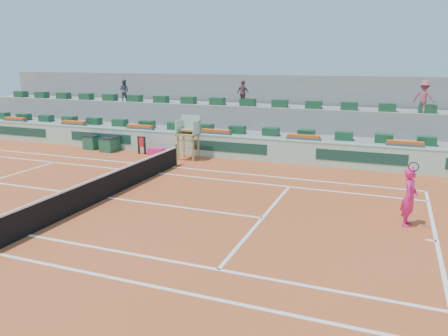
{
  "coord_description": "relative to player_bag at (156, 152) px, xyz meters",
  "views": [
    {
      "loc": [
        10.31,
        -13.79,
        5.35
      ],
      "look_at": [
        4.0,
        2.5,
        1.0
      ],
      "focal_mm": 35.0,
      "sensor_mm": 36.0,
      "label": 1
    }
  ],
  "objects": [
    {
      "name": "court_lines",
      "position": [
        2.19,
        -7.68,
        -0.21
      ],
      "size": [
        23.89,
        11.09,
        0.01
      ],
      "color": "white",
      "rests_on": "ground"
    },
    {
      "name": "seat_row_lower",
      "position": [
        2.19,
        2.12,
        1.21
      ],
      "size": [
        32.9,
        0.6,
        0.44
      ],
      "color": "#184829",
      "rests_on": "seating_tier_lower"
    },
    {
      "name": "drink_cooler_c",
      "position": [
        -4.61,
        0.12,
        0.21
      ],
      "size": [
        0.81,
        0.7,
        0.84
      ],
      "color": "#1B5239",
      "rests_on": "ground"
    },
    {
      "name": "drink_cooler_a",
      "position": [
        -3.1,
        0.41,
        0.21
      ],
      "size": [
        0.65,
        0.56,
        0.84
      ],
      "color": "#1B5239",
      "rests_on": "ground"
    },
    {
      "name": "flower_planters",
      "position": [
        0.69,
        1.32,
        1.12
      ],
      "size": [
        26.8,
        0.36,
        0.28
      ],
      "color": "#4E4E4E",
      "rests_on": "seating_tier_lower"
    },
    {
      "name": "umpire_chair",
      "position": [
        2.19,
        -0.18,
        1.33
      ],
      "size": [
        1.1,
        0.9,
        2.4
      ],
      "color": "olive",
      "rests_on": "ground"
    },
    {
      "name": "spectator_right",
      "position": [
        13.95,
        3.85,
        3.24
      ],
      "size": [
        1.26,
        1.03,
        1.7
      ],
      "primitive_type": "imported",
      "rotation": [
        0.0,
        0.0,
        2.72
      ],
      "color": "#A0505D",
      "rests_on": "seating_tier_upper"
    },
    {
      "name": "drink_cooler_b",
      "position": [
        -3.18,
        -0.17,
        0.21
      ],
      "size": [
        0.84,
        0.73,
        0.84
      ],
      "color": "#1B5239",
      "rests_on": "ground"
    },
    {
      "name": "advertising_hoarding",
      "position": [
        2.21,
        0.82,
        0.42
      ],
      "size": [
        36.0,
        0.34,
        1.26
      ],
      "color": "#A4CFB8",
      "rests_on": "ground"
    },
    {
      "name": "tennis_player",
      "position": [
        13.25,
        -6.59,
        0.77
      ],
      "size": [
        0.59,
        0.95,
        2.28
      ],
      "color": "#F31F7C",
      "rests_on": "ground"
    },
    {
      "name": "seat_row_upper",
      "position": [
        2.19,
        4.02,
        2.61
      ],
      "size": [
        32.9,
        0.6,
        0.44
      ],
      "color": "#184829",
      "rests_on": "seating_tier_upper"
    },
    {
      "name": "seating_tier_upper",
      "position": [
        2.19,
        4.62,
        1.09
      ],
      "size": [
        36.0,
        2.4,
        2.6
      ],
      "primitive_type": "cube",
      "color": "gray",
      "rests_on": "ground"
    },
    {
      "name": "stadium_back_wall",
      "position": [
        2.19,
        6.22,
        1.99
      ],
      "size": [
        36.0,
        0.4,
        4.4
      ],
      "primitive_type": "cube",
      "color": "gray",
      "rests_on": "ground"
    },
    {
      "name": "spectator_mid",
      "position": [
        3.92,
        3.89,
        3.16
      ],
      "size": [
        0.98,
        0.72,
        1.54
      ],
      "primitive_type": "imported",
      "rotation": [
        0.0,
        0.0,
        2.71
      ],
      "color": "#6E4952",
      "rests_on": "seating_tier_upper"
    },
    {
      "name": "tennis_net",
      "position": [
        2.19,
        -7.68,
        0.32
      ],
      "size": [
        0.1,
        11.97,
        1.1
      ],
      "color": "black",
      "rests_on": "ground"
    },
    {
      "name": "ground",
      "position": [
        2.19,
        -7.68,
        -0.21
      ],
      "size": [
        90.0,
        90.0,
        0.0
      ],
      "primitive_type": "plane",
      "color": "#AD4821",
      "rests_on": "ground"
    },
    {
      "name": "towel_rack",
      "position": [
        -0.95,
        0.01,
        0.39
      ],
      "size": [
        0.55,
        0.09,
        1.03
      ],
      "color": "black",
      "rests_on": "ground"
    },
    {
      "name": "player_bag",
      "position": [
        0.0,
        0.0,
        0.0
      ],
      "size": [
        0.95,
        0.42,
        0.42
      ],
      "primitive_type": "cube",
      "color": "#F31F7C",
      "rests_on": "ground"
    },
    {
      "name": "seating_tier_lower",
      "position": [
        2.19,
        3.02,
        0.39
      ],
      "size": [
        36.0,
        4.0,
        1.2
      ],
      "primitive_type": "cube",
      "color": "gray",
      "rests_on": "ground"
    },
    {
      "name": "spectator_left",
      "position": [
        -4.62,
        3.99,
        3.11
      ],
      "size": [
        0.72,
        0.57,
        1.44
      ],
      "primitive_type": "imported",
      "rotation": [
        0.0,
        0.0,
        3.18
      ],
      "color": "#4E4D5A",
      "rests_on": "seating_tier_upper"
    }
  ]
}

